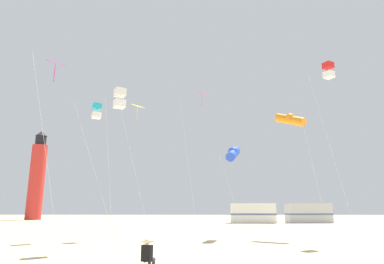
% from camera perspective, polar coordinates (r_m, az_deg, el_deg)
% --- Properties ---
extents(kite_flyer_standing, '(0.45, 0.56, 1.16)m').
position_cam_1_polar(kite_flyer_standing, '(11.89, -7.59, -20.30)').
color(kite_flyer_standing, black).
rests_on(kite_flyer_standing, ground).
extents(kite_box_cyan, '(3.09, 2.55, 9.88)m').
position_cam_1_polar(kite_box_cyan, '(26.01, -16.12, 3.48)').
color(kite_box_cyan, silver).
rests_on(kite_box_cyan, ground).
extents(kite_tube_orange, '(3.48, 3.45, 9.68)m').
position_cam_1_polar(kite_tube_orange, '(27.22, 16.59, 2.10)').
color(kite_tube_orange, silver).
rests_on(kite_tube_orange, ground).
extents(kite_box_white, '(1.20, 1.20, 8.97)m').
position_cam_1_polar(kite_box_white, '(19.81, -12.38, 5.68)').
color(kite_box_white, silver).
rests_on(kite_box_white, ground).
extents(kite_diamond_magenta, '(2.04, 2.01, 10.41)m').
position_cam_1_polar(kite_diamond_magenta, '(20.40, -22.63, 9.99)').
color(kite_diamond_magenta, silver).
rests_on(kite_diamond_magenta, ground).
extents(kite_diamond_gold, '(2.64, 2.08, 10.30)m').
position_cam_1_polar(kite_diamond_gold, '(26.58, -9.44, 3.59)').
color(kite_diamond_gold, silver).
rests_on(kite_diamond_gold, ground).
extents(kite_diamond_rainbow, '(2.58, 2.58, 11.93)m').
position_cam_1_polar(kite_diamond_rainbow, '(28.14, 1.51, 5.69)').
color(kite_diamond_rainbow, silver).
rests_on(kite_diamond_rainbow, ground).
extents(kite_tube_blue, '(1.84, 2.59, 6.88)m').
position_cam_1_polar(kite_tube_blue, '(25.20, 7.11, -3.67)').
color(kite_tube_blue, silver).
rests_on(kite_tube_blue, ground).
extents(kite_box_scarlet, '(2.03, 2.03, 12.28)m').
position_cam_1_polar(kite_box_scarlet, '(25.76, 22.51, 9.77)').
color(kite_box_scarlet, silver).
rests_on(kite_box_scarlet, ground).
extents(lighthouse_distant, '(2.80, 2.80, 16.80)m').
position_cam_1_polar(lighthouse_distant, '(69.67, -25.21, -7.07)').
color(lighthouse_distant, red).
rests_on(lighthouse_distant, ground).
extents(rv_van_white, '(6.58, 2.77, 2.80)m').
position_cam_1_polar(rv_van_white, '(50.11, 10.46, -13.64)').
color(rv_van_white, white).
rests_on(rv_van_white, ground).
extents(rv_van_silver, '(6.62, 2.89, 2.80)m').
position_cam_1_polar(rv_van_silver, '(52.94, 19.47, -13.08)').
color(rv_van_silver, '#B7BABF').
rests_on(rv_van_silver, ground).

